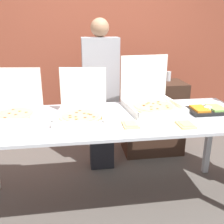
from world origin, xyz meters
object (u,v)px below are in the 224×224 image
pizza_box_far_right (81,110)px  veggie_tray (208,110)px  paper_plate_front_right (130,125)px  soda_bottle (153,72)px  pizza_box_far_left (16,108)px  person_guest_cap (101,95)px  paper_plate_front_left (186,125)px  pizza_box_near_left (150,99)px  soda_can_silver (168,76)px

pizza_box_far_right → veggie_tray: size_ratio=1.40×
pizza_box_far_right → paper_plate_front_right: pizza_box_far_right is taller
soda_bottle → pizza_box_far_left: bearing=-150.5°
person_guest_cap → soda_bottle: bearing=-158.0°
pizza_box_far_left → paper_plate_front_left: (1.39, -0.47, -0.06)m
pizza_box_near_left → soda_bottle: size_ratio=1.69×
paper_plate_front_left → soda_can_silver: size_ratio=1.90×
pizza_box_near_left → pizza_box_far_left: 1.25m
pizza_box_far_left → paper_plate_front_right: bearing=-14.9°
paper_plate_front_left → person_guest_cap: (-0.57, 1.04, -0.00)m
paper_plate_front_left → soda_bottle: (0.12, 1.32, 0.20)m
pizza_box_near_left → veggie_tray: (0.49, -0.22, -0.06)m
paper_plate_front_right → paper_plate_front_left: size_ratio=0.97×
soda_bottle → soda_can_silver: soda_bottle is taller
soda_bottle → paper_plate_front_left: bearing=-95.2°
pizza_box_near_left → soda_can_silver: pizza_box_near_left is taller
pizza_box_far_left → soda_bottle: size_ratio=1.42×
paper_plate_front_left → veggie_tray: (0.35, 0.31, 0.01)m
pizza_box_near_left → pizza_box_far_right: pizza_box_near_left is taller
paper_plate_front_right → paper_plate_front_left: 0.44m
paper_plate_front_right → person_guest_cap: (-0.13, 0.97, -0.00)m
veggie_tray → soda_can_silver: size_ratio=2.84×
pizza_box_near_left → pizza_box_far_right: size_ratio=1.13×
soda_bottle → pizza_box_far_right: bearing=-133.5°
paper_plate_front_right → paper_plate_front_left: same height
pizza_box_near_left → pizza_box_far_left: pizza_box_near_left is taller
paper_plate_front_right → soda_bottle: soda_bottle is taller
soda_can_silver → paper_plate_front_right: bearing=-120.7°
pizza_box_near_left → veggie_tray: pizza_box_near_left is taller
person_guest_cap → pizza_box_near_left: bearing=130.1°
pizza_box_near_left → paper_plate_front_left: pizza_box_near_left is taller
pizza_box_far_left → veggie_tray: (1.73, -0.16, -0.05)m
pizza_box_far_right → soda_can_silver: size_ratio=3.98×
soda_can_silver → pizza_box_far_left: bearing=-151.6°
pizza_box_far_left → veggie_tray: pizza_box_far_left is taller
paper_plate_front_right → pizza_box_far_right: bearing=145.2°
pizza_box_far_left → soda_can_silver: (1.75, 0.94, 0.05)m
pizza_box_far_left → soda_can_silver: 1.98m
pizza_box_far_right → soda_bottle: pizza_box_far_right is taller
pizza_box_near_left → pizza_box_far_left: bearing=176.1°
pizza_box_far_right → person_guest_cap: 0.75m
soda_bottle → person_guest_cap: person_guest_cap is taller
pizza_box_far_right → soda_can_silver: bearing=52.1°
pizza_box_far_left → person_guest_cap: person_guest_cap is taller
pizza_box_near_left → soda_bottle: pizza_box_near_left is taller
pizza_box_far_left → paper_plate_front_right: 1.03m
soda_bottle → person_guest_cap: bearing=-158.0°
pizza_box_near_left → veggie_tray: size_ratio=1.58×
pizza_box_near_left → person_guest_cap: (-0.43, 0.51, -0.08)m
paper_plate_front_left → person_guest_cap: bearing=118.8°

